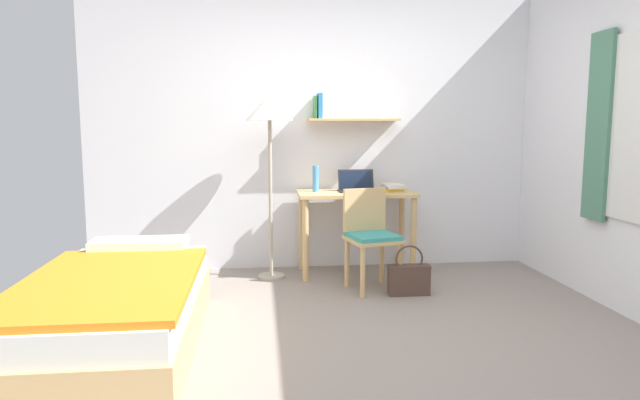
{
  "coord_description": "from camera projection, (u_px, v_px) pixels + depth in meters",
  "views": [
    {
      "loc": [
        -0.6,
        -3.31,
        1.36
      ],
      "look_at": [
        -0.18,
        0.51,
        0.85
      ],
      "focal_mm": 31.48,
      "sensor_mm": 36.0,
      "label": 1
    }
  ],
  "objects": [
    {
      "name": "ground_plane",
      "position": [
        358.0,
        345.0,
        3.5
      ],
      "size": [
        5.28,
        5.28,
        0.0
      ],
      "primitive_type": "plane",
      "color": "gray"
    },
    {
      "name": "wall_back",
      "position": [
        322.0,
        132.0,
        5.33
      ],
      "size": [
        4.4,
        0.27,
        2.6
      ],
      "color": "white",
      "rests_on": "ground_plane"
    },
    {
      "name": "bed",
      "position": [
        116.0,
        311.0,
        3.41
      ],
      "size": [
        0.98,
        1.88,
        0.54
      ],
      "color": "tan",
      "rests_on": "ground_plane"
    },
    {
      "name": "desk",
      "position": [
        356.0,
        208.0,
        5.13
      ],
      "size": [
        1.06,
        0.51,
        0.76
      ],
      "color": "tan",
      "rests_on": "ground_plane"
    },
    {
      "name": "desk_chair",
      "position": [
        370.0,
        234.0,
        4.68
      ],
      "size": [
        0.48,
        0.48,
        0.83
      ],
      "color": "tan",
      "rests_on": "ground_plane"
    },
    {
      "name": "standing_lamp",
      "position": [
        270.0,
        117.0,
        4.87
      ],
      "size": [
        0.41,
        0.41,
        1.63
      ],
      "color": "#B2A893",
      "rests_on": "ground_plane"
    },
    {
      "name": "laptop",
      "position": [
        356.0,
        186.0,
        5.16
      ],
      "size": [
        0.34,
        0.21,
        0.2
      ],
      "color": "black",
      "rests_on": "desk"
    },
    {
      "name": "water_bottle",
      "position": [
        316.0,
        179.0,
        5.13
      ],
      "size": [
        0.06,
        0.06,
        0.24
      ],
      "primitive_type": "cylinder",
      "color": "#4C99DB",
      "rests_on": "desk"
    },
    {
      "name": "book_stack",
      "position": [
        392.0,
        187.0,
        5.15
      ],
      "size": [
        0.2,
        0.24,
        0.07
      ],
      "color": "gold",
      "rests_on": "desk"
    },
    {
      "name": "handbag",
      "position": [
        409.0,
        278.0,
        4.53
      ],
      "size": [
        0.33,
        0.11,
        0.41
      ],
      "color": "#4C382D",
      "rests_on": "ground_plane"
    }
  ]
}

